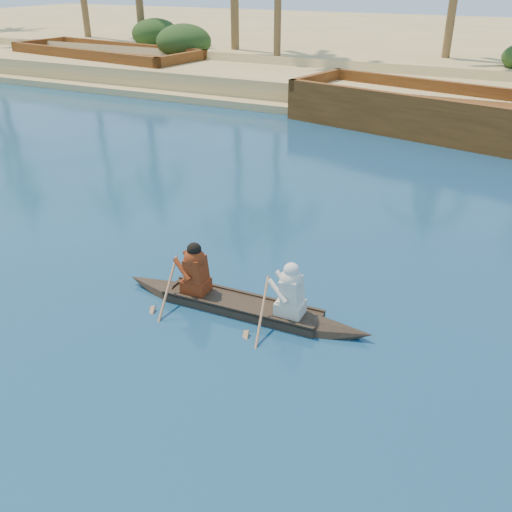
% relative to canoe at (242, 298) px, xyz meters
% --- Properties ---
extents(canoe, '(5.55, 0.90, 1.52)m').
position_rel_canoe_xyz_m(canoe, '(0.00, 0.00, 0.00)').
color(canoe, '#35261C').
rests_on(canoe, ground).
extents(barge_left, '(13.84, 6.29, 2.23)m').
position_rel_canoe_xyz_m(barge_left, '(-21.27, 21.59, 0.49)').
color(barge_left, brown).
rests_on(barge_left, ground).
extents(barge_mid, '(13.32, 6.91, 2.12)m').
position_rel_canoe_xyz_m(barge_mid, '(0.77, 16.59, 0.45)').
color(barge_mid, brown).
rests_on(barge_mid, ground).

